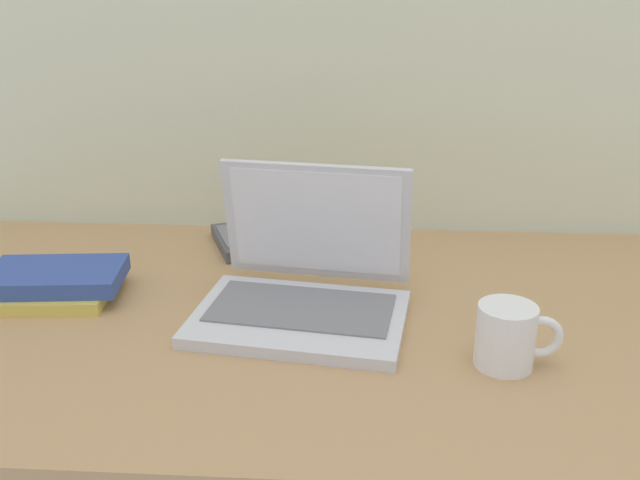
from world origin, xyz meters
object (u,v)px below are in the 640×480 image
at_px(laptop, 306,283).
at_px(remote_control_near, 230,242).
at_px(coffee_mug, 508,335).
at_px(book_stack, 56,282).

xyz_separation_m(laptop, remote_control_near, (-0.16, 0.26, -0.03)).
bearing_deg(laptop, remote_control_near, 122.68).
xyz_separation_m(laptop, coffee_mug, (0.28, -0.14, -0.00)).
height_order(laptop, coffee_mug, laptop).
xyz_separation_m(remote_control_near, book_stack, (-0.24, -0.23, 0.01)).
height_order(laptop, book_stack, laptop).
distance_m(laptop, remote_control_near, 0.31).
bearing_deg(laptop, book_stack, 175.99).
bearing_deg(remote_control_near, book_stack, -136.56).
bearing_deg(remote_control_near, coffee_mug, -41.92).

